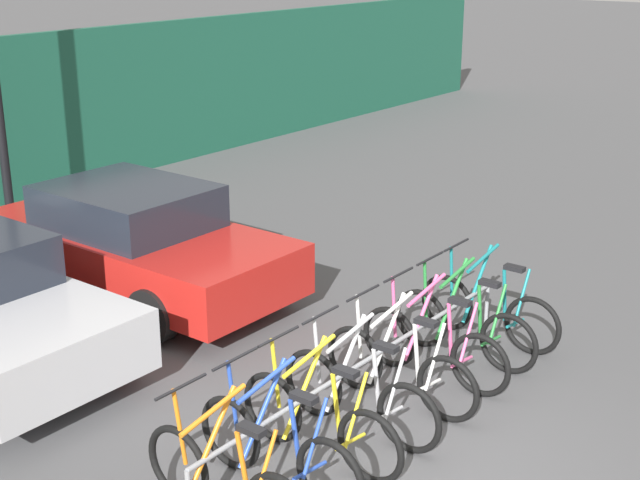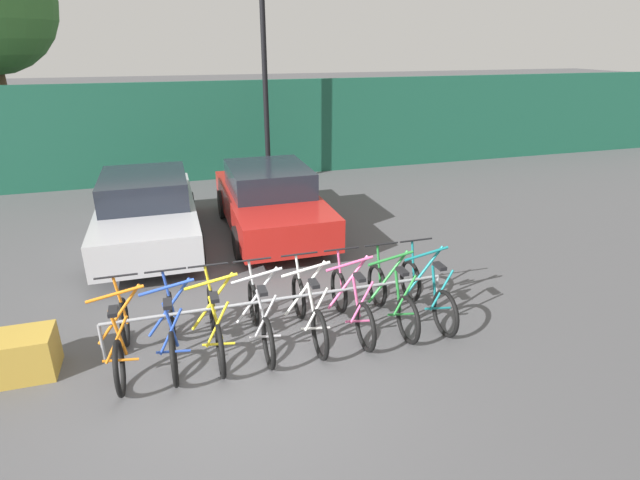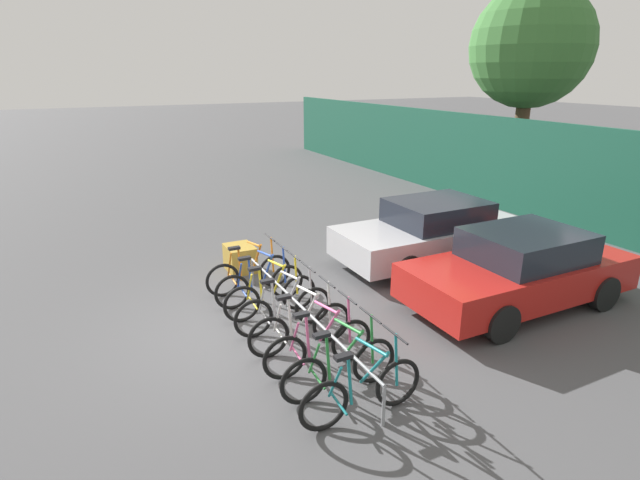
# 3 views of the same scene
# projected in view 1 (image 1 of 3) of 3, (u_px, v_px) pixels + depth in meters

# --- Properties ---
(ground_plane) EXTENTS (120.00, 120.00, 0.00)m
(ground_plane) POSITION_uv_depth(u_px,v_px,m) (384.00, 470.00, 7.52)
(ground_plane) COLOR #4C4C4F
(bike_rack) EXTENTS (4.72, 0.04, 0.57)m
(bike_rack) POSITION_uv_depth(u_px,v_px,m) (369.00, 364.00, 8.29)
(bike_rack) COLOR gray
(bike_rack) RESTS_ON ground
(bicycle_blue) EXTENTS (0.68, 1.71, 1.05)m
(bicycle_blue) POSITION_uv_depth(u_px,v_px,m) (278.00, 449.00, 7.13)
(bicycle_blue) COLOR black
(bicycle_blue) RESTS_ON ground
(bicycle_yellow) EXTENTS (0.68, 1.71, 1.05)m
(bicycle_yellow) POSITION_uv_depth(u_px,v_px,m) (319.00, 421.00, 7.54)
(bicycle_yellow) COLOR black
(bicycle_yellow) RESTS_ON ground
(bicycle_silver) EXTENTS (0.68, 1.71, 1.05)m
(bicycle_silver) POSITION_uv_depth(u_px,v_px,m) (359.00, 395.00, 7.97)
(bicycle_silver) COLOR black
(bicycle_silver) RESTS_ON ground
(bicycle_white) EXTENTS (0.68, 1.71, 1.05)m
(bicycle_white) POSITION_uv_depth(u_px,v_px,m) (400.00, 368.00, 8.47)
(bicycle_white) COLOR black
(bicycle_white) RESTS_ON ground
(bicycle_pink) EXTENTS (0.68, 1.71, 1.05)m
(bicycle_pink) POSITION_uv_depth(u_px,v_px,m) (433.00, 346.00, 8.93)
(bicycle_pink) COLOR black
(bicycle_pink) RESTS_ON ground
(bicycle_green) EXTENTS (0.68, 1.71, 1.05)m
(bicycle_green) POSITION_uv_depth(u_px,v_px,m) (463.00, 326.00, 9.39)
(bicycle_green) COLOR black
(bicycle_green) RESTS_ON ground
(bicycle_teal) EXTENTS (0.68, 1.71, 1.05)m
(bicycle_teal) POSITION_uv_depth(u_px,v_px,m) (488.00, 310.00, 9.81)
(bicycle_teal) COLOR black
(bicycle_teal) RESTS_ON ground
(car_red) EXTENTS (1.91, 4.25, 1.40)m
(car_red) POSITION_uv_depth(u_px,v_px,m) (134.00, 241.00, 11.05)
(car_red) COLOR red
(car_red) RESTS_ON ground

